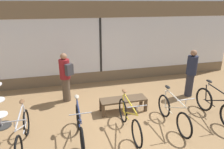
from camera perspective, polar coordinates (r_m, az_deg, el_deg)
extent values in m
plane|color=#99754C|center=(5.46, 4.57, -15.40)|extent=(24.00, 24.00, 0.00)
cube|color=#7A664C|center=(8.39, -3.13, -0.50)|extent=(12.00, 0.08, 0.45)
cube|color=white|center=(8.03, -3.31, 8.23)|extent=(12.00, 0.04, 2.15)
cube|color=#7A664C|center=(7.87, -3.51, 18.08)|extent=(12.00, 0.08, 0.60)
cube|color=black|center=(8.00, -3.27, 8.19)|extent=(0.08, 0.02, 2.15)
torus|color=black|center=(5.54, -23.29, -12.48)|extent=(0.04, 0.66, 0.66)
cylinder|color=#BCBCC1|center=(4.94, -24.57, -13.59)|extent=(0.03, 1.00, 0.51)
cylinder|color=#BCBCC1|center=(5.39, -23.70, -10.53)|extent=(0.03, 0.11, 0.49)
cylinder|color=#BCBCC1|center=(4.83, -24.98, -10.65)|extent=(0.03, 0.92, 0.10)
cylinder|color=#BCBCC1|center=(5.34, -23.64, -13.83)|extent=(0.03, 0.48, 0.03)
cylinder|color=#B2B2B7|center=(5.21, -24.23, -7.80)|extent=(0.02, 0.02, 0.14)
ellipsoid|color=brown|center=(5.18, -24.35, -7.01)|extent=(0.11, 0.22, 0.06)
cylinder|color=#B2B2B7|center=(4.39, -26.14, -12.56)|extent=(0.02, 0.02, 0.12)
cylinder|color=#ADADB2|center=(4.36, -26.27, -11.89)|extent=(0.46, 0.02, 0.02)
torus|color=black|center=(5.38, -9.72, -11.92)|extent=(0.05, 0.67, 0.67)
torus|color=black|center=(4.54, -8.46, -18.68)|extent=(0.05, 0.67, 0.67)
cylinder|color=navy|center=(4.79, -9.27, -12.92)|extent=(0.03, 0.97, 0.51)
cylinder|color=navy|center=(5.23, -9.84, -9.91)|extent=(0.03, 0.11, 0.49)
cylinder|color=navy|center=(4.67, -9.49, -9.89)|extent=(0.03, 0.90, 0.10)
cylinder|color=navy|center=(5.19, -9.48, -13.25)|extent=(0.03, 0.47, 0.03)
cylinder|color=#B2B2B7|center=(5.05, -10.00, -7.07)|extent=(0.02, 0.02, 0.14)
ellipsoid|color=#B2A893|center=(5.01, -10.06, -6.26)|extent=(0.11, 0.22, 0.06)
cylinder|color=#B2B2B7|center=(4.24, -8.98, -11.71)|extent=(0.02, 0.02, 0.12)
cylinder|color=#ADADB2|center=(4.21, -9.02, -11.02)|extent=(0.46, 0.02, 0.02)
torus|color=black|center=(5.62, 3.11, -10.21)|extent=(0.04, 0.66, 0.66)
torus|color=black|center=(4.78, 7.10, -16.41)|extent=(0.04, 0.66, 0.66)
cylinder|color=gold|center=(5.03, 5.15, -11.01)|extent=(0.03, 1.00, 0.51)
cylinder|color=gold|center=(5.47, 3.29, -8.24)|extent=(0.03, 0.11, 0.49)
cylinder|color=gold|center=(4.92, 5.14, -8.09)|extent=(0.03, 0.93, 0.10)
cylinder|color=gold|center=(5.42, 3.89, -11.45)|extent=(0.03, 0.48, 0.03)
cylinder|color=#B2B2B7|center=(5.30, 3.48, -5.48)|extent=(0.02, 0.02, 0.14)
ellipsoid|color=brown|center=(5.26, 3.50, -4.69)|extent=(0.11, 0.22, 0.06)
cylinder|color=#B2B2B7|center=(4.49, 7.16, -9.69)|extent=(0.02, 0.02, 0.12)
cylinder|color=#ADADB2|center=(4.46, 7.19, -9.02)|extent=(0.46, 0.02, 0.02)
torus|color=black|center=(6.04, 14.64, -8.66)|extent=(0.05, 0.66, 0.66)
torus|color=black|center=(5.31, 19.90, -13.50)|extent=(0.05, 0.66, 0.66)
cylinder|color=beige|center=(5.52, 17.55, -8.99)|extent=(0.03, 0.94, 0.51)
cylinder|color=beige|center=(5.90, 15.03, -6.78)|extent=(0.03, 0.11, 0.49)
cylinder|color=beige|center=(5.42, 17.68, -6.29)|extent=(0.03, 0.87, 0.10)
cylinder|color=beige|center=(5.87, 15.70, -9.65)|extent=(0.03, 0.45, 0.03)
cylinder|color=#B2B2B7|center=(5.74, 15.49, -4.18)|extent=(0.02, 0.02, 0.14)
ellipsoid|color=black|center=(5.70, 15.57, -3.44)|extent=(0.11, 0.22, 0.06)
cylinder|color=#B2B2B7|center=(5.06, 20.34, -7.35)|extent=(0.02, 0.02, 0.12)
cylinder|color=#ADADB2|center=(5.03, 20.42, -6.74)|extent=(0.46, 0.02, 0.02)
torus|color=black|center=(6.75, 24.78, -6.46)|extent=(0.06, 0.72, 0.72)
cylinder|color=black|center=(6.29, 28.17, -6.54)|extent=(0.03, 0.96, 0.51)
cylinder|color=black|center=(6.63, 25.29, -4.74)|extent=(0.03, 0.11, 0.49)
cylinder|color=black|center=(6.20, 28.40, -4.15)|extent=(0.03, 0.88, 0.10)
cylinder|color=black|center=(6.60, 26.01, -7.28)|extent=(0.03, 0.46, 0.03)
cylinder|color=#B2B2B7|center=(6.49, 25.91, -2.38)|extent=(0.02, 0.02, 0.14)
ellipsoid|color=black|center=(6.46, 26.01, -1.73)|extent=(0.11, 0.22, 0.06)
cylinder|color=#333333|center=(6.30, -28.91, -12.70)|extent=(0.48, 0.48, 0.03)
cylinder|color=white|center=(6.14, -29.44, -10.02)|extent=(0.40, 0.40, 0.02)
cube|color=brown|center=(6.08, 3.26, -7.11)|extent=(1.40, 0.44, 0.05)
cube|color=brown|center=(5.88, -2.50, -10.43)|extent=(0.08, 0.08, 0.37)
cube|color=brown|center=(6.24, 9.58, -8.77)|extent=(0.08, 0.08, 0.37)
cube|color=brown|center=(6.18, -3.20, -8.79)|extent=(0.08, 0.08, 0.37)
cube|color=brown|center=(6.53, 8.32, -7.32)|extent=(0.08, 0.08, 0.37)
cylinder|color=brown|center=(6.87, -12.93, -4.20)|extent=(0.36, 0.36, 0.80)
cylinder|color=maroon|center=(6.61, -13.41, 1.51)|extent=(0.47, 0.47, 0.64)
sphere|color=#9E7051|center=(6.49, -13.71, 5.05)|extent=(0.21, 0.21, 0.21)
cube|color=#38383D|center=(6.42, -12.13, 1.36)|extent=(0.28, 0.25, 0.36)
cylinder|color=#2D2D38|center=(7.55, 21.19, -2.80)|extent=(0.35, 0.35, 0.81)
cylinder|color=#23283D|center=(7.31, 21.89, 2.47)|extent=(0.45, 0.45, 0.64)
sphere|color=#9E7051|center=(7.21, 22.33, 5.71)|extent=(0.21, 0.21, 0.21)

